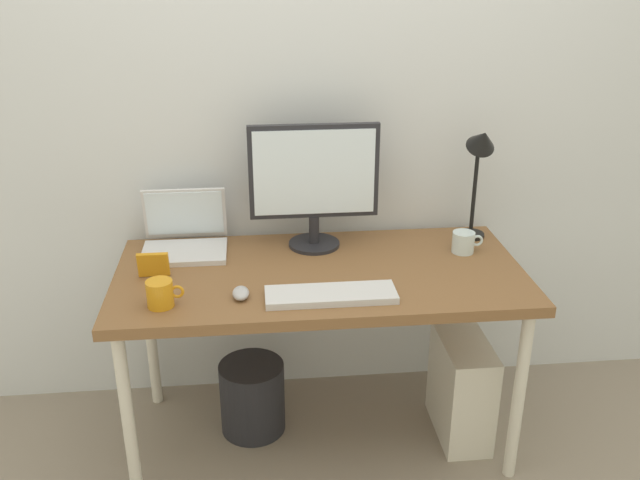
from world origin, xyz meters
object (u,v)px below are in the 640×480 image
at_px(desk, 320,285).
at_px(desk_lamp, 480,157).
at_px(keyboard, 331,295).
at_px(mouse, 241,293).
at_px(wastebasket, 252,397).
at_px(laptop, 185,236).
at_px(coffee_mug, 160,294).
at_px(photo_frame, 153,265).
at_px(monitor, 314,180).
at_px(glass_cup, 464,242).
at_px(computer_tower, 461,388).

relative_size(desk, desk_lamp, 3.11).
distance_m(desk, keyboard, 0.23).
xyz_separation_m(desk_lamp, mouse, (-0.93, -0.41, -0.32)).
bearing_deg(wastebasket, desk_lamp, 9.63).
relative_size(keyboard, wastebasket, 1.47).
xyz_separation_m(desk, laptop, (-0.50, 0.24, 0.12)).
height_order(laptop, wastebasket, laptop).
distance_m(coffee_mug, photo_frame, 0.23).
relative_size(coffee_mug, photo_frame, 1.12).
bearing_deg(monitor, mouse, -124.84).
bearing_deg(monitor, glass_cup, -11.78).
distance_m(laptop, keyboard, 0.69).
relative_size(desk, laptop, 4.64).
bearing_deg(photo_frame, wastebasket, 11.30).
height_order(keyboard, coffee_mug, coffee_mug).
bearing_deg(wastebasket, laptop, 144.21).
height_order(keyboard, photo_frame, photo_frame).
bearing_deg(laptop, glass_cup, -7.14).
bearing_deg(keyboard, monitor, 91.91).
xyz_separation_m(laptop, keyboard, (0.52, -0.46, -0.05)).
bearing_deg(laptop, desk_lamp, -0.74).
distance_m(laptop, desk_lamp, 1.18).
distance_m(desk_lamp, photo_frame, 1.29).
bearing_deg(photo_frame, coffee_mug, -77.64).
xyz_separation_m(photo_frame, computer_tower, (1.16, -0.04, -0.58)).
bearing_deg(wastebasket, computer_tower, -7.32).
relative_size(glass_cup, computer_tower, 0.29).
relative_size(desk, coffee_mug, 12.07).
distance_m(glass_cup, wastebasket, 1.04).
bearing_deg(laptop, keyboard, -41.64).
distance_m(computer_tower, wastebasket, 0.84).
height_order(mouse, glass_cup, glass_cup).
height_order(glass_cup, photo_frame, photo_frame).
distance_m(mouse, coffee_mug, 0.26).
bearing_deg(monitor, desk, -89.87).
xyz_separation_m(desk, desk_lamp, (0.64, 0.23, 0.40)).
xyz_separation_m(desk, keyboard, (0.01, -0.22, 0.07)).
distance_m(monitor, laptop, 0.55).
bearing_deg(photo_frame, glass_cup, 4.95).
height_order(laptop, keyboard, laptop).
xyz_separation_m(monitor, photo_frame, (-0.59, -0.22, -0.23)).
relative_size(mouse, glass_cup, 0.75).
xyz_separation_m(coffee_mug, photo_frame, (-0.05, 0.22, 0.00)).
xyz_separation_m(keyboard, coffee_mug, (-0.56, 0.00, 0.03)).
xyz_separation_m(keyboard, wastebasket, (-0.28, 0.29, -0.60)).
relative_size(keyboard, coffee_mug, 3.58).
relative_size(computer_tower, wastebasket, 1.40).
xyz_separation_m(desk, photo_frame, (-0.59, 0.01, 0.11)).
xyz_separation_m(monitor, keyboard, (0.01, -0.44, -0.26)).
distance_m(keyboard, photo_frame, 0.65).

